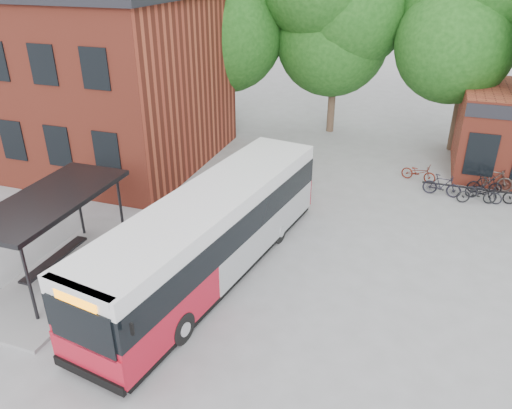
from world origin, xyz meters
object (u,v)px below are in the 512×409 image
(bus_shelter, at_px, (57,236))
(bicycle_2, at_px, (477,194))
(bicycle_4, at_px, (484,192))
(bicycle_5, at_px, (492,179))
(bicycle_1, at_px, (442,185))
(bicycle_3, at_px, (485,184))
(bicycle_0, at_px, (419,172))
(city_bus, at_px, (212,235))

(bus_shelter, height_order, bicycle_2, bus_shelter)
(bus_shelter, relative_size, bicycle_2, 4.15)
(bicycle_4, xyz_separation_m, bicycle_5, (0.42, 1.38, 0.13))
(bus_shelter, relative_size, bicycle_1, 4.22)
(bicycle_3, bearing_deg, bicycle_1, 109.54)
(bus_shelter, xyz_separation_m, bicycle_0, (10.97, 11.91, -1.02))
(bicycle_3, relative_size, bicycle_5, 0.83)
(bicycle_1, height_order, bicycle_2, bicycle_1)
(city_bus, bearing_deg, bicycle_0, 68.02)
(bicycle_3, bearing_deg, bicycle_0, 74.41)
(bicycle_1, bearing_deg, bicycle_2, -96.18)
(bicycle_1, xyz_separation_m, bicycle_2, (1.44, -0.31, -0.05))
(city_bus, height_order, bicycle_2, city_bus)
(bicycle_0, xyz_separation_m, bicycle_4, (2.79, -1.33, -0.01))
(city_bus, relative_size, bicycle_4, 7.29)
(bicycle_0, bearing_deg, city_bus, 163.91)
(bicycle_0, distance_m, bicycle_2, 3.01)
(bicycle_1, distance_m, bicycle_2, 1.47)
(city_bus, distance_m, bicycle_0, 11.99)
(bicycle_0, bearing_deg, bicycle_5, -74.02)
(city_bus, relative_size, bicycle_0, 7.05)
(bicycle_4, height_order, bicycle_5, bicycle_5)
(bicycle_1, relative_size, bicycle_2, 0.98)
(bicycle_1, relative_size, bicycle_3, 1.11)
(bicycle_0, bearing_deg, bus_shelter, 152.56)
(city_bus, distance_m, bicycle_4, 12.68)
(city_bus, bearing_deg, bicycle_5, 56.74)
(bicycle_3, bearing_deg, bus_shelter, 124.30)
(bicycle_3, height_order, bicycle_5, bicycle_5)
(bicycle_1, xyz_separation_m, bicycle_3, (1.82, 0.84, -0.05))
(bicycle_0, bearing_deg, bicycle_1, -127.16)
(bus_shelter, bearing_deg, city_bus, 19.63)
(bicycle_2, height_order, bicycle_5, bicycle_5)
(city_bus, distance_m, bicycle_2, 12.22)
(bus_shelter, xyz_separation_m, bicycle_1, (12.02, 10.54, -0.95))
(city_bus, bearing_deg, bicycle_3, 56.12)
(bicycle_0, height_order, bicycle_2, bicycle_2)
(bus_shelter, xyz_separation_m, bicycle_5, (14.18, 11.95, -0.91))
(bicycle_0, xyz_separation_m, bicycle_3, (2.88, -0.53, 0.02))
(bicycle_3, bearing_deg, bicycle_5, -35.33)
(bus_shelter, bearing_deg, bicycle_4, 37.55)
(city_bus, height_order, bicycle_3, city_bus)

